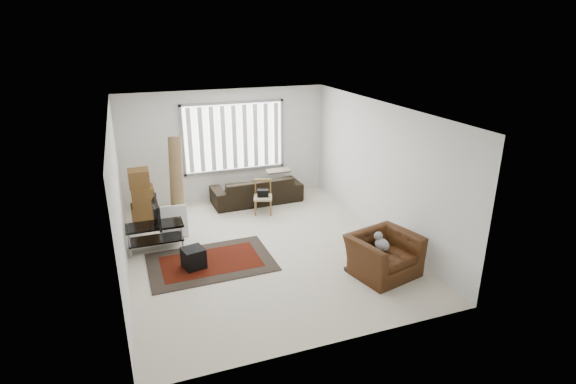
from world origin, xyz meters
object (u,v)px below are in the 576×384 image
(tv_stand, at_px, (155,231))
(sofa, at_px, (256,186))
(side_chair, at_px, (263,195))
(moving_boxes, at_px, (142,200))
(armchair, at_px, (384,252))

(tv_stand, xyz_separation_m, sofa, (2.54, 1.77, 0.04))
(sofa, xyz_separation_m, side_chair, (-0.06, -0.72, 0.01))
(tv_stand, relative_size, side_chair, 1.37)
(moving_boxes, distance_m, armchair, 5.19)
(side_chair, bearing_deg, armchair, -52.83)
(moving_boxes, bearing_deg, armchair, -43.33)
(tv_stand, distance_m, armchair, 4.29)
(tv_stand, relative_size, moving_boxes, 0.84)
(moving_boxes, height_order, side_chair, moving_boxes)
(tv_stand, bearing_deg, armchair, -32.15)
(tv_stand, height_order, armchair, armchair)
(tv_stand, relative_size, sofa, 0.49)
(armchair, bearing_deg, side_chair, 95.33)
(sofa, bearing_deg, armchair, 103.40)
(moving_boxes, bearing_deg, tv_stand, -83.70)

